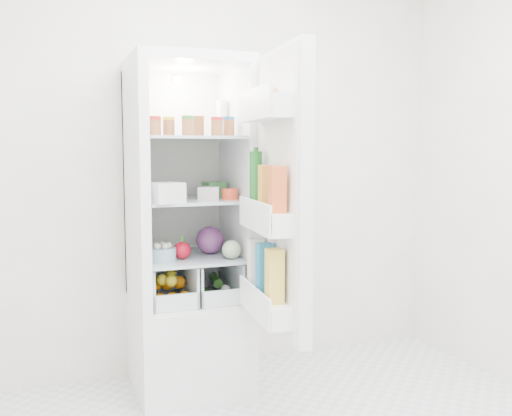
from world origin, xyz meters
name	(u,v)px	position (x,y,z in m)	size (l,w,h in m)	color
room_walls	(327,70)	(0.00, 0.00, 1.59)	(3.02, 3.02, 2.61)	beige
refrigerator	(187,268)	(-0.20, 1.25, 0.67)	(0.60, 0.60, 1.80)	silver
shelf_low	(189,257)	(-0.20, 1.19, 0.74)	(0.49, 0.53, 0.01)	#A4B6C0
shelf_mid	(189,200)	(-0.20, 1.19, 1.05)	(0.49, 0.53, 0.01)	#A4B6C0
shelf_top	(188,138)	(-0.20, 1.19, 1.38)	(0.49, 0.53, 0.01)	#A4B6C0
crisper_left	(167,283)	(-0.32, 1.19, 0.61)	(0.23, 0.46, 0.22)	silver
crisper_right	(211,279)	(-0.08, 1.19, 0.61)	(0.23, 0.46, 0.22)	silver
condiment_jars	(189,128)	(-0.21, 1.13, 1.43)	(0.46, 0.34, 0.08)	#B21919
squeeze_bottle	(222,119)	(0.01, 1.27, 1.49)	(0.06, 0.06, 0.20)	white
tub_white	(164,193)	(-0.37, 0.99, 1.11)	(0.16, 0.16, 0.10)	silver
tub_cream	(209,193)	(-0.10, 1.14, 1.09)	(0.11, 0.11, 0.06)	beige
tin_red	(230,194)	(-0.01, 1.07, 1.09)	(0.08, 0.08, 0.06)	red
foil_tray	(172,194)	(-0.26, 1.33, 1.08)	(0.15, 0.11, 0.04)	#BCBCC0
tub_green	(214,189)	(-0.03, 1.28, 1.10)	(0.10, 0.14, 0.08)	#3E8942
red_cabbage	(210,240)	(-0.08, 1.21, 0.82)	(0.15, 0.15, 0.15)	#531F5A
bell_pepper	(182,250)	(-0.26, 1.11, 0.79)	(0.09, 0.09, 0.09)	red
mushroom_bowl	(162,254)	(-0.36, 1.10, 0.78)	(0.14, 0.14, 0.07)	#86B8C8
salad_bag	(231,250)	(-0.02, 1.02, 0.80)	(0.10, 0.10, 0.10)	#9FB588
citrus_pile	(169,288)	(-0.32, 1.13, 0.59)	(0.20, 0.24, 0.16)	orange
veg_pile	(212,287)	(-0.07, 1.18, 0.56)	(0.16, 0.30, 0.10)	#1F4A18
fridge_door	(278,199)	(0.08, 0.61, 1.09)	(0.22, 0.60, 1.30)	silver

